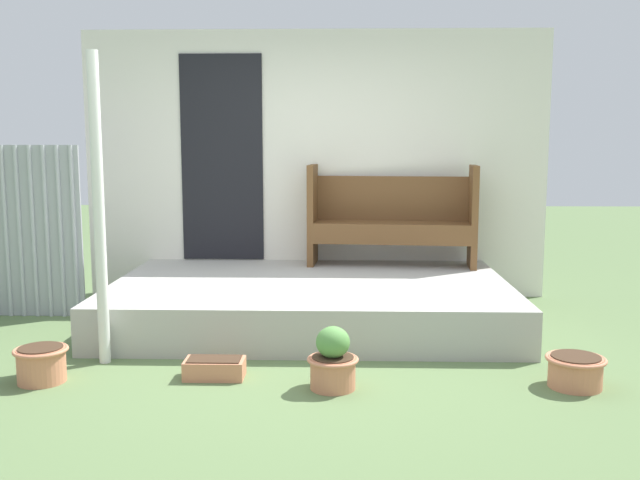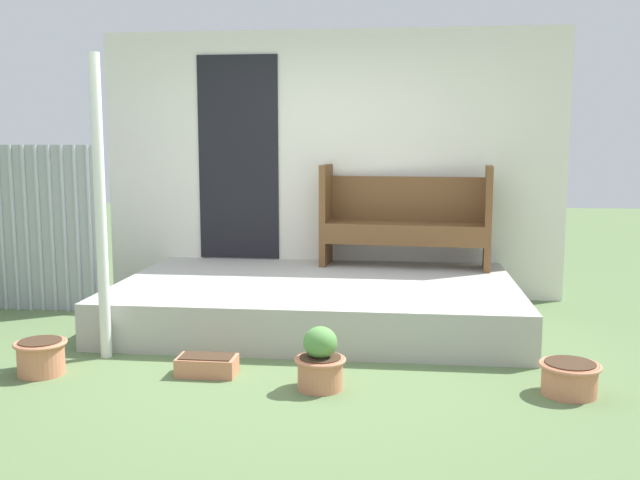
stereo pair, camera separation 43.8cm
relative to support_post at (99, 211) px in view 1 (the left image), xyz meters
The scene contains 9 objects.
ground_plane 1.69m from the support_post, ahead, with size 24.00×24.00×0.00m, color #5B7547.
porch_slab 2.01m from the support_post, 39.35° to the left, with size 3.32×2.13×0.36m.
house_wall 2.63m from the support_post, 58.79° to the left, with size 4.52×0.08×2.60m.
support_post is the anchor object (origin of this frame).
bench 2.91m from the support_post, 42.52° to the left, with size 1.60×0.53×0.96m.
flower_pot_left 1.07m from the support_post, 122.89° to the right, with size 0.34×0.34×0.23m.
flower_pot_middle 1.90m from the support_post, 16.87° to the right, with size 0.32×0.32×0.40m.
flower_pot_right 3.30m from the support_post, ahead, with size 0.38×0.38×0.20m.
planter_box_rect 1.34m from the support_post, 20.32° to the right, with size 0.39×0.21×0.13m.
Camera 1 is at (0.34, -4.87, 1.55)m, focal length 40.00 mm.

